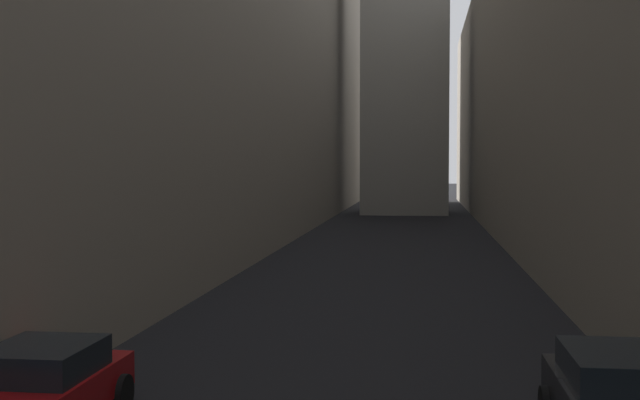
# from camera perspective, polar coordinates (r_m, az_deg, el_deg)

# --- Properties ---
(ground_plane) EXTENTS (264.00, 264.00, 0.00)m
(ground_plane) POSITION_cam_1_polar(r_m,az_deg,el_deg) (42.34, 5.10, -3.18)
(ground_plane) COLOR black
(building_block_left) EXTENTS (15.34, 108.00, 24.74)m
(building_block_left) POSITION_cam_1_polar(r_m,az_deg,el_deg) (47.18, -11.35, 12.45)
(building_block_left) COLOR gray
(building_block_left) RESTS_ON ground
(building_block_right) EXTENTS (10.46, 108.00, 18.11)m
(building_block_right) POSITION_cam_1_polar(r_m,az_deg,el_deg) (45.32, 19.09, 8.53)
(building_block_right) COLOR gray
(building_block_right) RESTS_ON ground
(parked_car_left_third) EXTENTS (1.87, 4.01, 1.39)m
(parked_car_left_third) POSITION_cam_1_polar(r_m,az_deg,el_deg) (13.74, -18.96, -12.32)
(parked_car_left_third) COLOR maroon
(parked_car_left_third) RESTS_ON ground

